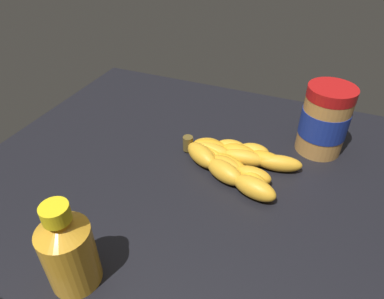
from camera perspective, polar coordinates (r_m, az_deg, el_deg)
name	(u,v)px	position (r cm, az deg, el deg)	size (l,w,h in cm)	color
ground_plane	(190,175)	(66.07, -0.38, -4.29)	(77.67, 67.29, 4.88)	black
banana_bunch	(232,160)	(63.58, 6.73, -1.79)	(23.19, 14.82, 3.59)	gold
peanut_butter_jar	(324,120)	(69.60, 21.33, 4.56)	(8.94, 8.94, 13.66)	#BF8442
honey_bottle	(68,249)	(46.21, -20.07, -15.45)	(6.59, 6.59, 13.53)	gold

